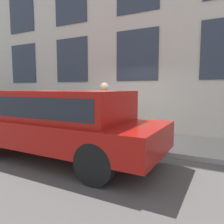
# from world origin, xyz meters

# --- Properties ---
(ground_plane) EXTENTS (80.00, 80.00, 0.00)m
(ground_plane) POSITION_xyz_m (0.00, 0.00, 0.00)
(ground_plane) COLOR #514F4C
(sidewalk) EXTENTS (2.26, 60.00, 0.12)m
(sidewalk) POSITION_xyz_m (1.13, 0.00, 0.06)
(sidewalk) COLOR #9E9B93
(sidewalk) RESTS_ON ground_plane
(fire_hydrant) EXTENTS (0.30, 0.42, 0.75)m
(fire_hydrant) POSITION_xyz_m (0.64, -0.13, 0.50)
(fire_hydrant) COLOR gold
(fire_hydrant) RESTS_ON sidewalk
(person) EXTENTS (0.42, 0.28, 1.73)m
(person) POSITION_xyz_m (0.77, 0.49, 1.16)
(person) COLOR #998466
(person) RESTS_ON sidewalk
(parked_truck_red_near) EXTENTS (1.91, 5.00, 1.62)m
(parked_truck_red_near) POSITION_xyz_m (-1.28, 0.50, 0.95)
(parked_truck_red_near) COLOR black
(parked_truck_red_near) RESTS_ON ground_plane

